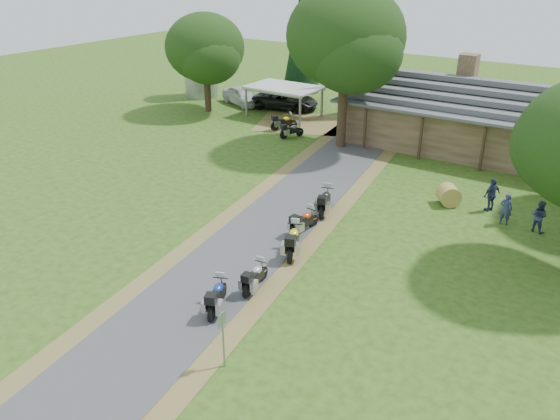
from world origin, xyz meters
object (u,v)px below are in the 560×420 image
Objects in this scene: motorcycle_row_d at (304,220)px; lodge at (503,117)px; motorcycle_carport_b at (292,130)px; hay_bale at (449,195)px; motorcycle_row_a at (217,295)px; silo at (200,62)px; car_dark_suv at (285,96)px; motorcycle_row_b at (255,276)px; motorcycle_row_e at (325,200)px; car_white_sedan at (242,93)px; carport at (284,102)px; motorcycle_carport_a at (284,121)px; motorcycle_row_c at (293,239)px.

lodge is at bearing -8.39° from motorcycle_row_d.
motorcycle_carport_b is (-8.61, 12.70, -0.03)m from motorcycle_row_d.
lodge is at bearing 89.46° from hay_bale.
silo is at bearing 18.50° from motorcycle_row_a.
motorcycle_row_b is at bearing -162.06° from car_dark_suv.
motorcycle_row_e is (13.22, -16.89, -0.49)m from car_dark_suv.
motorcycle_row_a is at bearing -164.57° from car_dark_suv.
silo reaches higher than hay_bale.
motorcycle_row_d is at bearing -119.72° from motorcycle_carport_b.
motorcycle_row_e reaches higher than hay_bale.
car_white_sedan reaches higher than motorcycle_row_e.
hay_bale is at bearing -86.37° from motorcycle_carport_b.
motorcycle_row_b is 20.44m from motorcycle_carport_b.
motorcycle_row_b is at bearing -163.06° from motorcycle_row_d.
motorcycle_row_a reaches higher than hay_bale.
motorcycle_row_a is 1.07× the size of motorcycle_carport_b.
motorcycle_row_e is (17.40, -16.12, -0.30)m from car_white_sedan.
carport is 21.08m from motorcycle_row_d.
car_white_sedan is at bearing 152.84° from hay_bale.
motorcycle_row_a is at bearing -61.07° from carport.
car_dark_suv is at bearing 174.78° from lodge.
carport is 27.65m from motorcycle_row_a.
carport is 3.03× the size of motorcycle_carport_a.
motorcycle_row_a is (18.14, -26.02, -0.36)m from car_white_sedan.
car_white_sedan is at bearing 12.04° from motorcycle_row_a.
hay_bale is (4.41, 14.45, -0.09)m from motorcycle_row_a.
motorcycle_row_e reaches higher than motorcycle_carport_a.
motorcycle_row_b is 5.47m from motorcycle_row_d.
lodge is 15.74m from motorcycle_carport_a.
car_dark_suv is 21.46m from motorcycle_row_e.
car_white_sedan is at bearing -5.90° from silo.
silo is 13.92m from motorcycle_carport_a.
motorcycle_row_c is 1.14× the size of motorcycle_row_d.
lodge is 27.94m from silo.
lodge is at bearing -69.76° from car_white_sedan.
motorcycle_row_c is (14.12, -21.53, -0.46)m from car_dark_suv.
motorcycle_row_b is at bearing -126.12° from motorcycle_carport_b.
motorcycle_carport_a is at bearing -166.44° from lodge.
carport is at bearing -82.50° from car_white_sedan.
motorcycle_carport_b is (3.57, -4.49, -0.67)m from carport.
motorcycle_row_e is (-1.14, 7.94, 0.11)m from motorcycle_row_b.
carport reaches higher than car_dark_suv.
carport is at bearing 22.21° from motorcycle_row_b.
motorcycle_row_d is (12.18, -17.20, -0.64)m from carport.
lodge is 23.58m from motorcycle_row_b.
car_white_sedan is at bearing 177.68° from lodge.
car_dark_suv is 28.69m from motorcycle_row_b.
carport is 23.19m from motorcycle_row_c.
motorcycle_row_d is (-0.90, 5.39, 0.04)m from motorcycle_row_b.
motorcycle_row_a reaches higher than motorcycle_row_b.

